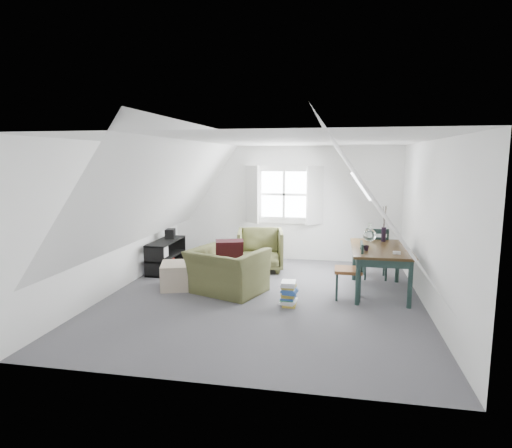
% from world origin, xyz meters
% --- Properties ---
extents(floor, '(5.50, 5.50, 0.00)m').
position_xyz_m(floor, '(0.00, 0.00, 0.00)').
color(floor, '#4F4E54').
rests_on(floor, ground).
extents(ceiling, '(5.50, 5.50, 0.00)m').
position_xyz_m(ceiling, '(0.00, 0.00, 2.50)').
color(ceiling, white).
rests_on(ceiling, wall_back).
extents(wall_back, '(5.00, 0.00, 5.00)m').
position_xyz_m(wall_back, '(0.00, 2.75, 1.25)').
color(wall_back, white).
rests_on(wall_back, ground).
extents(wall_front, '(5.00, 0.00, 5.00)m').
position_xyz_m(wall_front, '(0.00, -2.75, 1.25)').
color(wall_front, white).
rests_on(wall_front, ground).
extents(wall_left, '(0.00, 5.50, 5.50)m').
position_xyz_m(wall_left, '(-2.50, 0.00, 1.25)').
color(wall_left, white).
rests_on(wall_left, ground).
extents(wall_right, '(0.00, 5.50, 5.50)m').
position_xyz_m(wall_right, '(2.50, 0.00, 1.25)').
color(wall_right, white).
rests_on(wall_right, ground).
extents(slope_left, '(3.19, 5.50, 4.48)m').
position_xyz_m(slope_left, '(-1.55, 0.00, 1.78)').
color(slope_left, white).
rests_on(slope_left, wall_left).
extents(slope_right, '(3.19, 5.50, 4.48)m').
position_xyz_m(slope_right, '(1.55, 0.00, 1.78)').
color(slope_right, white).
rests_on(slope_right, wall_right).
extents(dormer_window, '(1.71, 0.35, 1.30)m').
position_xyz_m(dormer_window, '(0.00, 2.68, 1.45)').
color(dormer_window, white).
rests_on(dormer_window, wall_back).
extents(skylight, '(0.35, 0.75, 0.47)m').
position_xyz_m(skylight, '(1.55, 1.30, 1.75)').
color(skylight, white).
rests_on(skylight, slope_right).
extents(armchair_near, '(1.43, 1.34, 0.75)m').
position_xyz_m(armchair_near, '(-0.62, 0.13, 0.00)').
color(armchair_near, '#4B4D29').
rests_on(armchair_near, floor).
extents(armchair_far, '(1.04, 1.06, 0.83)m').
position_xyz_m(armchair_far, '(-0.35, 1.70, 0.00)').
color(armchair_far, '#4B4D29').
rests_on(armchair_far, floor).
extents(throw_pillow, '(0.52, 0.39, 0.48)m').
position_xyz_m(throw_pillow, '(-0.62, 0.28, 0.66)').
color(throw_pillow, '#3D1017').
rests_on(throw_pillow, armchair_near).
extents(ottoman, '(0.82, 0.82, 0.43)m').
position_xyz_m(ottoman, '(-1.50, 0.27, 0.22)').
color(ottoman, tan).
rests_on(ottoman, floor).
extents(dining_table, '(0.93, 1.55, 0.77)m').
position_xyz_m(dining_table, '(1.87, 0.61, 0.67)').
color(dining_table, '#2F200E').
rests_on(dining_table, floor).
extents(demijohn, '(0.23, 0.23, 0.32)m').
position_xyz_m(demijohn, '(1.72, 1.06, 0.91)').
color(demijohn, silver).
rests_on(demijohn, dining_table).
extents(vase_twigs, '(0.08, 0.09, 0.64)m').
position_xyz_m(vase_twigs, '(1.97, 1.16, 0.92)').
color(vase_twigs, black).
rests_on(vase_twigs, dining_table).
extents(cup, '(0.10, 0.10, 0.09)m').
position_xyz_m(cup, '(1.62, 0.31, 0.77)').
color(cup, black).
rests_on(cup, dining_table).
extents(paper_box, '(0.12, 0.09, 0.04)m').
position_xyz_m(paper_box, '(2.07, 0.16, 0.79)').
color(paper_box, white).
rests_on(paper_box, dining_table).
extents(dining_chair_far, '(0.46, 0.46, 0.98)m').
position_xyz_m(dining_chair_far, '(1.88, 1.49, 0.51)').
color(dining_chair_far, brown).
rests_on(dining_chair_far, floor).
extents(dining_chair_near, '(0.43, 0.43, 0.92)m').
position_xyz_m(dining_chair_near, '(1.39, 0.23, 0.48)').
color(dining_chair_near, brown).
rests_on(dining_chair_near, floor).
extents(media_shelf, '(0.40, 1.19, 0.61)m').
position_xyz_m(media_shelf, '(-2.21, 1.29, 0.27)').
color(media_shelf, black).
rests_on(media_shelf, floor).
extents(electronics_box, '(0.23, 0.29, 0.20)m').
position_xyz_m(electronics_box, '(-2.21, 1.58, 0.70)').
color(electronics_box, black).
rests_on(electronics_box, media_shelf).
extents(magazine_stack, '(0.28, 0.33, 0.38)m').
position_xyz_m(magazine_stack, '(0.46, -0.30, 0.19)').
color(magazine_stack, '#B29933').
rests_on(magazine_stack, floor).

